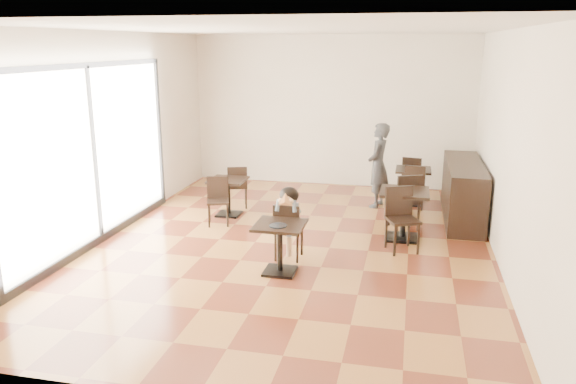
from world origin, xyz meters
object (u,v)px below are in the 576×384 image
(cafe_table_left, at_px, (228,197))
(chair_back_a, at_px, (413,177))
(cafe_table_back, at_px, (412,187))
(chair_mid_a, at_px, (404,201))
(chair_mid_b, at_px, (403,220))
(child_table, at_px, (280,248))
(child_chair, at_px, (289,230))
(chair_left_a, at_px, (237,186))
(adult_patron, at_px, (378,165))
(chair_left_b, at_px, (218,202))
(child, at_px, (289,223))
(chair_back_b, at_px, (412,190))
(cafe_table_mid, at_px, (403,215))

(cafe_table_left, height_order, chair_back_a, chair_back_a)
(cafe_table_back, bearing_deg, chair_mid_a, -94.67)
(chair_mid_b, bearing_deg, child_table, -166.36)
(child_chair, relative_size, chair_left_a, 1.03)
(adult_patron, bearing_deg, chair_left_b, -44.96)
(child, relative_size, adult_patron, 0.66)
(adult_patron, height_order, chair_back_a, adult_patron)
(child_chair, bearing_deg, chair_back_b, -122.11)
(chair_mid_a, bearing_deg, child_table, 32.01)
(cafe_table_left, bearing_deg, chair_mid_a, -1.30)
(child_chair, xyz_separation_m, cafe_table_back, (1.71, 3.27, -0.07))
(child, bearing_deg, cafe_table_back, 62.43)
(child_chair, height_order, chair_back_a, chair_back_a)
(cafe_table_left, height_order, chair_left_a, chair_left_a)
(chair_back_b, bearing_deg, cafe_table_left, -152.79)
(cafe_table_mid, height_order, chair_back_a, chair_back_a)
(child_table, height_order, chair_mid_b, chair_mid_b)
(cafe_table_back, relative_size, chair_mid_b, 0.73)
(chair_back_a, bearing_deg, chair_left_a, 35.81)
(child_table, xyz_separation_m, chair_mid_a, (1.58, 2.29, 0.13))
(chair_left_a, relative_size, chair_back_b, 0.97)
(cafe_table_left, xyz_separation_m, chair_back_b, (3.22, 0.91, 0.08))
(cafe_table_back, height_order, chair_mid_a, chair_mid_a)
(child_chair, relative_size, chair_mid_a, 0.88)
(cafe_table_mid, relative_size, cafe_table_back, 1.14)
(adult_patron, xyz_separation_m, cafe_table_mid, (0.53, -1.78, -0.40))
(cafe_table_back, xyz_separation_m, chair_back_b, (0.00, -0.55, 0.07))
(cafe_table_left, relative_size, chair_back_a, 0.80)
(cafe_table_left, bearing_deg, chair_back_b, 15.75)
(chair_back_a, bearing_deg, chair_mid_a, 98.02)
(chair_left_b, bearing_deg, cafe_table_left, 71.48)
(chair_mid_b, bearing_deg, adult_patron, 79.33)
(child_chair, distance_m, cafe_table_left, 2.37)
(cafe_table_mid, relative_size, chair_left_b, 0.98)
(child, bearing_deg, cafe_table_left, 129.87)
(chair_left_b, relative_size, chair_back_b, 0.97)
(child_chair, xyz_separation_m, cafe_table_left, (-1.52, 1.81, -0.08))
(cafe_table_mid, xyz_separation_m, chair_mid_a, (0.00, 0.55, 0.08))
(cafe_table_back, height_order, chair_left_a, chair_left_a)
(child, distance_m, cafe_table_mid, 1.99)
(chair_mid_a, xyz_separation_m, chair_back_b, (0.12, 0.98, -0.06))
(cafe_table_mid, distance_m, chair_back_b, 1.54)
(child_table, relative_size, child_chair, 0.83)
(child_chair, relative_size, chair_mid_b, 0.88)
(child, height_order, chair_back_a, child)
(child, relative_size, chair_back_b, 1.26)
(chair_mid_a, height_order, chair_back_a, chair_mid_a)
(chair_mid_a, height_order, chair_back_b, chair_mid_a)
(chair_mid_a, bearing_deg, cafe_table_left, -24.67)
(child_chair, height_order, chair_back_b, chair_back_b)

